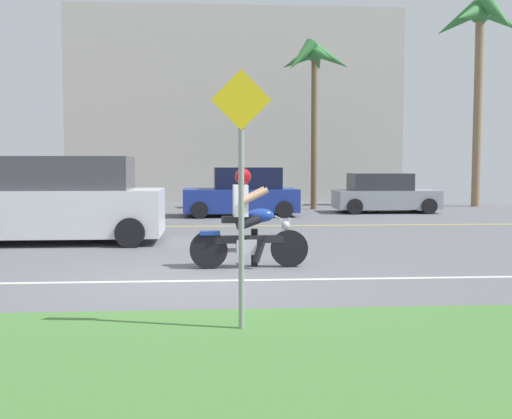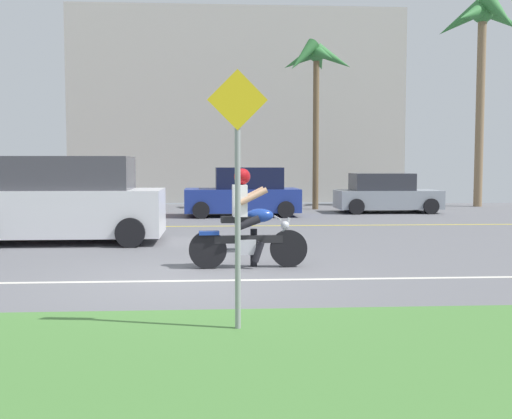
{
  "view_description": "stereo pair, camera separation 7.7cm",
  "coord_description": "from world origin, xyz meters",
  "px_view_note": "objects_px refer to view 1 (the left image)",
  "views": [
    {
      "loc": [
        0.32,
        -9.44,
        1.79
      ],
      "look_at": [
        1.21,
        3.26,
        0.84
      ],
      "focal_mm": 43.35,
      "sensor_mm": 36.0,
      "label": 1
    },
    {
      "loc": [
        0.4,
        -9.45,
        1.79
      ],
      "look_at": [
        1.21,
        3.26,
        0.84
      ],
      "focal_mm": 43.35,
      "sensor_mm": 36.0,
      "label": 2
    }
  ],
  "objects_px": {
    "parked_car_1": "(76,194)",
    "street_sign": "(241,176)",
    "palm_tree_2": "(480,30)",
    "parked_car_2": "(242,194)",
    "palm_tree_0": "(314,67)",
    "motorcyclist": "(248,226)",
    "parked_car_3": "(384,194)",
    "suv_nearby": "(63,201)"
  },
  "relations": [
    {
      "from": "suv_nearby",
      "to": "palm_tree_0",
      "type": "xyz_separation_m",
      "value": [
        7.33,
        9.89,
        4.59
      ]
    },
    {
      "from": "palm_tree_2",
      "to": "motorcyclist",
      "type": "bearing_deg",
      "value": -125.35
    },
    {
      "from": "parked_car_3",
      "to": "palm_tree_0",
      "type": "height_order",
      "value": "palm_tree_0"
    },
    {
      "from": "suv_nearby",
      "to": "parked_car_3",
      "type": "relative_size",
      "value": 1.22
    },
    {
      "from": "parked_car_1",
      "to": "street_sign",
      "type": "bearing_deg",
      "value": -71.67
    },
    {
      "from": "suv_nearby",
      "to": "parked_car_2",
      "type": "distance_m",
      "value": 8.19
    },
    {
      "from": "motorcyclist",
      "to": "palm_tree_0",
      "type": "distance_m",
      "value": 14.8
    },
    {
      "from": "motorcyclist",
      "to": "palm_tree_2",
      "type": "distance_m",
      "value": 19.25
    },
    {
      "from": "parked_car_2",
      "to": "street_sign",
      "type": "xyz_separation_m",
      "value": [
        -0.71,
        -14.75,
        0.9
      ]
    },
    {
      "from": "motorcyclist",
      "to": "parked_car_1",
      "type": "bearing_deg",
      "value": 115.96
    },
    {
      "from": "parked_car_2",
      "to": "parked_car_3",
      "type": "distance_m",
      "value": 5.41
    },
    {
      "from": "parked_car_1",
      "to": "parked_car_3",
      "type": "distance_m",
      "value": 10.98
    },
    {
      "from": "parked_car_2",
      "to": "parked_car_3",
      "type": "relative_size",
      "value": 1.05
    },
    {
      "from": "parked_car_3",
      "to": "street_sign",
      "type": "height_order",
      "value": "street_sign"
    },
    {
      "from": "palm_tree_0",
      "to": "palm_tree_2",
      "type": "relative_size",
      "value": 0.75
    },
    {
      "from": "parked_car_1",
      "to": "motorcyclist",
      "type": "bearing_deg",
      "value": -64.04
    },
    {
      "from": "motorcyclist",
      "to": "suv_nearby",
      "type": "height_order",
      "value": "suv_nearby"
    },
    {
      "from": "parked_car_3",
      "to": "motorcyclist",
      "type": "bearing_deg",
      "value": -115.68
    },
    {
      "from": "motorcyclist",
      "to": "parked_car_2",
      "type": "distance_m",
      "value": 10.61
    },
    {
      "from": "motorcyclist",
      "to": "suv_nearby",
      "type": "xyz_separation_m",
      "value": [
        -3.98,
        3.69,
        0.22
      ]
    },
    {
      "from": "parked_car_1",
      "to": "palm_tree_2",
      "type": "relative_size",
      "value": 0.52
    },
    {
      "from": "suv_nearby",
      "to": "parked_car_2",
      "type": "bearing_deg",
      "value": 57.58
    },
    {
      "from": "motorcyclist",
      "to": "palm_tree_2",
      "type": "height_order",
      "value": "palm_tree_2"
    },
    {
      "from": "palm_tree_2",
      "to": "street_sign",
      "type": "xyz_separation_m",
      "value": [
        -10.77,
        -18.9,
        -5.63
      ]
    },
    {
      "from": "suv_nearby",
      "to": "parked_car_2",
      "type": "height_order",
      "value": "suv_nearby"
    },
    {
      "from": "parked_car_3",
      "to": "palm_tree_0",
      "type": "bearing_deg",
      "value": 142.75
    },
    {
      "from": "parked_car_1",
      "to": "palm_tree_2",
      "type": "xyz_separation_m",
      "value": [
        15.72,
        3.97,
        6.53
      ]
    },
    {
      "from": "motorcyclist",
      "to": "parked_car_3",
      "type": "relative_size",
      "value": 0.55
    },
    {
      "from": "parked_car_1",
      "to": "palm_tree_2",
      "type": "distance_m",
      "value": 17.48
    },
    {
      "from": "palm_tree_2",
      "to": "street_sign",
      "type": "height_order",
      "value": "palm_tree_2"
    },
    {
      "from": "parked_car_1",
      "to": "parked_car_2",
      "type": "relative_size",
      "value": 1.15
    },
    {
      "from": "parked_car_1",
      "to": "palm_tree_0",
      "type": "distance_m",
      "value": 10.22
    },
    {
      "from": "parked_car_1",
      "to": "palm_tree_2",
      "type": "height_order",
      "value": "palm_tree_2"
    },
    {
      "from": "parked_car_1",
      "to": "parked_car_2",
      "type": "distance_m",
      "value": 5.66
    },
    {
      "from": "parked_car_1",
      "to": "parked_car_2",
      "type": "xyz_separation_m",
      "value": [
        5.66,
        -0.18,
        -0.0
      ]
    },
    {
      "from": "parked_car_1",
      "to": "parked_car_3",
      "type": "relative_size",
      "value": 1.21
    },
    {
      "from": "parked_car_3",
      "to": "suv_nearby",
      "type": "bearing_deg",
      "value": -139.97
    },
    {
      "from": "parked_car_1",
      "to": "street_sign",
      "type": "height_order",
      "value": "street_sign"
    },
    {
      "from": "parked_car_1",
      "to": "street_sign",
      "type": "relative_size",
      "value": 1.64
    },
    {
      "from": "parked_car_3",
      "to": "parked_car_2",
      "type": "bearing_deg",
      "value": -167.11
    },
    {
      "from": "palm_tree_2",
      "to": "street_sign",
      "type": "relative_size",
      "value": 3.18
    },
    {
      "from": "parked_car_1",
      "to": "street_sign",
      "type": "xyz_separation_m",
      "value": [
        4.95,
        -14.93,
        0.89
      ]
    }
  ]
}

